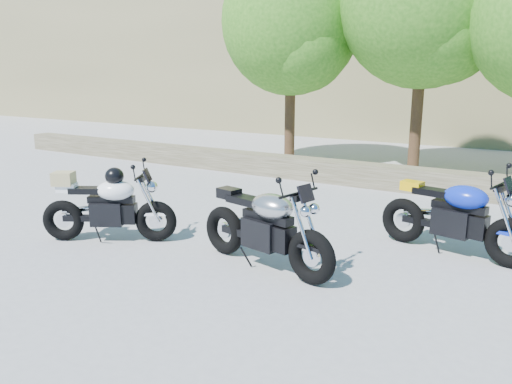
% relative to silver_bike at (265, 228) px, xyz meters
% --- Properties ---
extents(ground, '(90.00, 90.00, 0.00)m').
position_rel_silver_bike_xyz_m(ground, '(-0.84, -0.17, -0.53)').
color(ground, gray).
rests_on(ground, ground).
extents(stone_wall, '(22.00, 0.55, 0.50)m').
position_rel_silver_bike_xyz_m(stone_wall, '(-0.84, 5.33, -0.28)').
color(stone_wall, brown).
rests_on(stone_wall, ground).
extents(tree_decid_left, '(3.67, 3.67, 5.62)m').
position_rel_silver_bike_xyz_m(tree_decid_left, '(-3.24, 6.97, 3.11)').
color(tree_decid_left, '#382314').
rests_on(tree_decid_left, ground).
extents(tree_decid_mid, '(4.08, 4.08, 6.24)m').
position_rel_silver_bike_xyz_m(tree_decid_mid, '(0.06, 7.37, 3.51)').
color(tree_decid_mid, '#382314').
rests_on(tree_decid_mid, ground).
extents(silver_bike, '(2.15, 0.77, 1.09)m').
position_rel_silver_bike_xyz_m(silver_bike, '(0.00, 0.00, 0.00)').
color(silver_bike, black).
rests_on(silver_bike, ground).
extents(white_bike, '(1.81, 1.12, 1.11)m').
position_rel_silver_bike_xyz_m(white_bike, '(-2.51, -0.28, 0.01)').
color(white_bike, black).
rests_on(white_bike, ground).
extents(blue_bike, '(2.13, 0.75, 1.08)m').
position_rel_silver_bike_xyz_m(blue_bike, '(1.95, 1.78, -0.01)').
color(blue_bike, black).
rests_on(blue_bike, ground).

